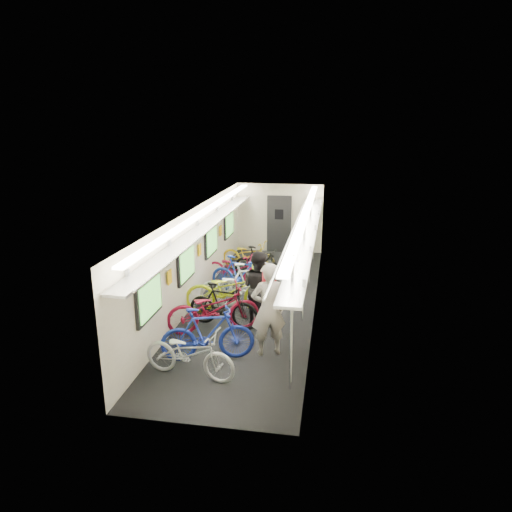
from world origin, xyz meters
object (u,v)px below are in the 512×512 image
(bicycle_0, at_px, (189,353))
(passenger_mid, at_px, (258,287))
(backpack, at_px, (269,280))
(passenger_near, at_px, (268,309))
(bicycle_1, at_px, (208,334))

(bicycle_0, height_order, passenger_mid, passenger_mid)
(passenger_mid, distance_m, backpack, 0.89)
(bicycle_0, height_order, passenger_near, passenger_near)
(passenger_near, distance_m, backpack, 0.83)
(bicycle_0, relative_size, bicycle_1, 0.98)
(passenger_near, distance_m, passenger_mid, 1.51)
(bicycle_0, distance_m, passenger_near, 1.72)
(bicycle_0, height_order, bicycle_1, bicycle_1)
(bicycle_1, distance_m, passenger_near, 1.25)
(passenger_mid, bearing_deg, passenger_near, 141.29)
(passenger_near, xyz_separation_m, passenger_mid, (-0.43, 1.44, -0.09))
(bicycle_1, height_order, passenger_mid, passenger_mid)
(bicycle_1, distance_m, passenger_mid, 2.02)
(passenger_mid, xyz_separation_m, backpack, (0.34, -0.69, 0.44))
(passenger_mid, height_order, backpack, passenger_mid)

